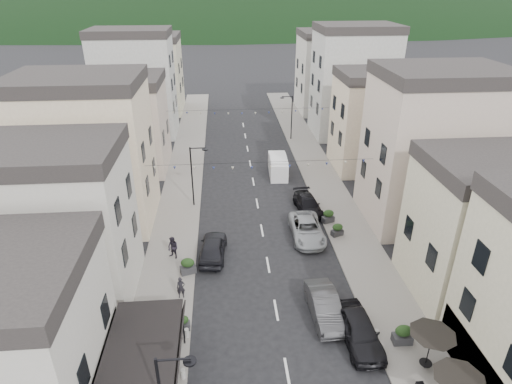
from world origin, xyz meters
TOP-DOWN VIEW (x-y plane):
  - sidewalk_left at (-7.50, 32.00)m, footprint 4.00×76.00m
  - sidewalk_right at (7.50, 32.00)m, footprint 4.00×76.00m
  - hill_backdrop at (0.00, 300.00)m, footprint 640.00×360.00m
  - boutique_awning at (-7.25, 5.00)m, footprint 3.77×7.50m
  - buildings_row_left at (-14.50, 37.75)m, footprint 10.20×54.16m
  - buildings_row_right at (14.50, 36.59)m, footprint 10.20×54.16m
  - cafe_terrace at (7.70, 2.80)m, footprint 2.50×8.10m
  - streetlamp_left_far at (-5.82, 26.00)m, footprint 1.70×0.56m
  - streetlamp_right_far at (5.82, 44.00)m, footprint 1.70×0.56m
  - bollards at (0.00, 5.50)m, footprint 11.66×10.26m
  - bunting_near at (0.00, 22.00)m, footprint 19.00×0.28m
  - bunting_far at (0.00, 38.00)m, footprint 19.00×0.28m
  - parked_car_a at (4.60, 7.93)m, footprint 2.21×5.06m
  - parked_car_b at (3.03, 10.22)m, footprint 1.91×4.97m
  - parked_car_c at (3.66, 19.63)m, footprint 2.64×5.62m
  - parked_car_d at (4.60, 24.11)m, footprint 2.46×5.03m
  - parked_car_e at (-4.19, 17.45)m, footprint 2.40×5.01m
  - delivery_van at (2.86, 32.56)m, footprint 2.07×4.79m
  - pedestrian_a at (-6.29, 12.69)m, footprint 0.60×0.41m
  - pedestrian_b at (-7.23, 17.36)m, footprint 1.13×1.09m
  - planter_la at (-6.00, 9.67)m, footprint 0.95×0.56m
  - planter_lb at (-6.00, 15.35)m, footprint 1.26×0.94m
  - planter_ra at (7.12, 7.50)m, footprint 1.17×0.66m
  - planter_rb at (6.24, 19.54)m, footprint 1.12×0.88m
  - planter_rc at (6.00, 21.80)m, footprint 1.20×0.91m

SIDE VIEW (x-z plane):
  - hill_backdrop at x=0.00m, z-range -35.00..35.00m
  - sidewalk_left at x=-7.50m, z-range 0.00..0.12m
  - sidewalk_right at x=7.50m, z-range 0.00..0.12m
  - bollards at x=0.00m, z-range 0.12..0.72m
  - planter_la at x=-6.00m, z-range 0.11..1.14m
  - planter_rb at x=6.24m, z-range 0.10..1.21m
  - planter_rc at x=6.00m, z-range 0.10..1.30m
  - parked_car_d at x=4.60m, z-range 0.00..1.41m
  - planter_lb at x=-6.00m, z-range 0.10..1.37m
  - planter_ra at x=7.12m, z-range 0.10..1.39m
  - parked_car_c at x=3.66m, z-range 0.00..1.55m
  - parked_car_b at x=3.03m, z-range 0.00..1.62m
  - parked_car_e at x=-4.19m, z-range 0.00..1.65m
  - parked_car_a at x=4.60m, z-range 0.00..1.70m
  - pedestrian_a at x=-6.29m, z-range 0.12..1.69m
  - pedestrian_b at x=-7.23m, z-range 0.12..1.96m
  - delivery_van at x=2.86m, z-range -0.02..2.24m
  - cafe_terrace at x=7.70m, z-range 1.09..3.62m
  - boutique_awning at x=-7.25m, z-range 1.48..4.75m
  - streetlamp_left_far at x=-5.82m, z-range 0.70..6.70m
  - streetlamp_right_far at x=5.82m, z-range 0.70..6.70m
  - bunting_near at x=0.00m, z-range 5.34..5.96m
  - bunting_far at x=0.00m, z-range 5.34..5.96m
  - buildings_row_left at x=-14.50m, z-range -0.88..13.12m
  - buildings_row_right at x=14.50m, z-range -0.93..13.57m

